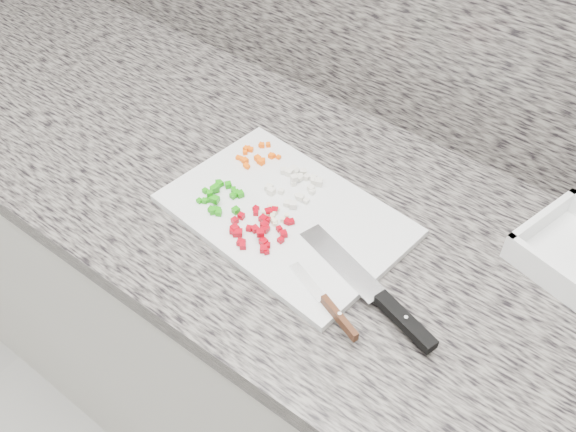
{
  "coord_description": "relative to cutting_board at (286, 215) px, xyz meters",
  "views": [
    {
      "loc": [
        0.39,
        0.8,
        1.69
      ],
      "look_at": [
        -0.05,
        1.38,
        0.93
      ],
      "focal_mm": 40.0,
      "sensor_mm": 36.0,
      "label": 1
    }
  ],
  "objects": [
    {
      "name": "countertop",
      "position": [
        0.07,
        0.04,
        -0.03
      ],
      "size": [
        3.96,
        0.64,
        0.04
      ],
      "primitive_type": "cube",
      "color": "slate",
      "rests_on": "cabinet"
    },
    {
      "name": "green_pepper_pile",
      "position": [
        -0.11,
        -0.04,
        0.01
      ],
      "size": [
        0.09,
        0.08,
        0.02
      ],
      "color": "#1A8C0C",
      "rests_on": "cutting_board"
    },
    {
      "name": "carrot_pile",
      "position": [
        -0.13,
        0.08,
        0.01
      ],
      "size": [
        0.07,
        0.08,
        0.01
      ],
      "color": "#FF5A05",
      "rests_on": "cutting_board"
    },
    {
      "name": "onion_pile",
      "position": [
        -0.02,
        0.06,
        0.01
      ],
      "size": [
        0.09,
        0.1,
        0.02
      ],
      "color": "silver",
      "rests_on": "cutting_board"
    },
    {
      "name": "red_pepper_pile",
      "position": [
        -0.01,
        -0.06,
        0.01
      ],
      "size": [
        0.1,
        0.11,
        0.02
      ],
      "color": "#9E020F",
      "rests_on": "cutting_board"
    },
    {
      "name": "garlic_pile",
      "position": [
        -0.01,
        -0.02,
        0.01
      ],
      "size": [
        0.05,
        0.04,
        0.01
      ],
      "color": "beige",
      "rests_on": "cutting_board"
    },
    {
      "name": "cutting_board",
      "position": [
        0.0,
        0.0,
        0.0
      ],
      "size": [
        0.42,
        0.31,
        0.01
      ],
      "primitive_type": "cube",
      "rotation": [
        0.0,
        0.0,
        -0.11
      ],
      "color": "silver",
      "rests_on": "countertop"
    },
    {
      "name": "chef_knife",
      "position": [
        0.23,
        -0.06,
        0.01
      ],
      "size": [
        0.28,
        0.11,
        0.02
      ],
      "rotation": [
        0.0,
        0.0,
        -0.29
      ],
      "color": "silver",
      "rests_on": "cutting_board"
    },
    {
      "name": "cabinet",
      "position": [
        0.07,
        0.04,
        -0.48
      ],
      "size": [
        3.92,
        0.62,
        0.86
      ],
      "primitive_type": "cube",
      "color": "silver",
      "rests_on": "ground"
    },
    {
      "name": "paring_knife",
      "position": [
        0.18,
        -0.12,
        0.01
      ],
      "size": [
        0.16,
        0.07,
        0.02
      ],
      "rotation": [
        0.0,
        0.0,
        -0.36
      ],
      "color": "silver",
      "rests_on": "cutting_board"
    }
  ]
}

